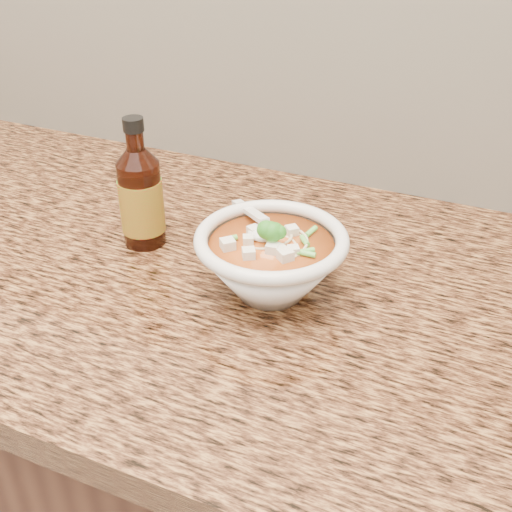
% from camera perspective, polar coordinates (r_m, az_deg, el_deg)
% --- Properties ---
extents(cabinet, '(4.00, 0.65, 0.86)m').
position_cam_1_polar(cabinet, '(1.19, -4.81, -19.41)').
color(cabinet, black).
rests_on(cabinet, ground).
extents(counter_slab, '(4.00, 0.68, 0.04)m').
position_cam_1_polar(counter_slab, '(0.89, -6.10, -1.03)').
color(counter_slab, '#9B6938').
rests_on(counter_slab, cabinet).
extents(soup_bowl, '(0.19, 0.19, 0.10)m').
position_cam_1_polar(soup_bowl, '(0.78, 1.34, -0.56)').
color(soup_bowl, silver).
rests_on(soup_bowl, counter_slab).
extents(hot_sauce_bottle, '(0.07, 0.07, 0.18)m').
position_cam_1_polar(hot_sauce_bottle, '(0.88, -10.19, 5.09)').
color(hot_sauce_bottle, '#331007').
rests_on(hot_sauce_bottle, counter_slab).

